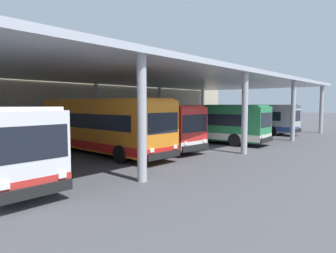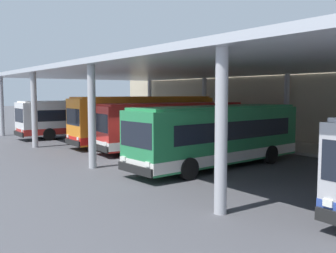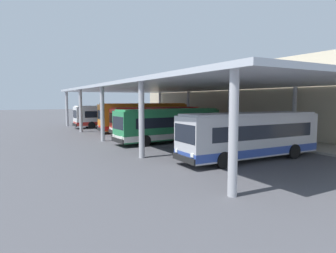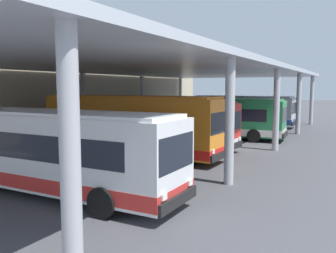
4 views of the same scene
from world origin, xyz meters
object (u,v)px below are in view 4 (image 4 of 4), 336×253
object	(u,v)px
bus_middle_bay	(161,123)
trash_bin	(49,136)
bus_nearest_bay	(54,151)
bus_far_bay	(217,117)
bus_departing	(242,110)
bus_second_bay	(130,125)
bench_waiting	(19,141)

from	to	relation	value
bus_middle_bay	trash_bin	distance (m)	7.87
bus_middle_bay	bus_nearest_bay	bearing A→B (deg)	-171.43
bus_middle_bay	bus_far_bay	distance (m)	6.30
bus_departing	bus_far_bay	bearing A→B (deg)	-175.22
bus_middle_bay	trash_bin	size ratio (longest dim) A/B	10.91
bus_nearest_bay	bus_second_bay	distance (m)	7.91
bus_middle_bay	bus_far_bay	bearing A→B (deg)	-15.72
bus_far_bay	trash_bin	world-z (taller)	bus_far_bay
bus_far_bay	bus_departing	world-z (taller)	same
bus_nearest_bay	bus_departing	world-z (taller)	same
bus_nearest_bay	bus_middle_bay	size ratio (longest dim) A/B	0.98
bus_nearest_bay	bus_middle_bay	world-z (taller)	same
bus_departing	bench_waiting	distance (m)	22.88
bus_nearest_bay	bus_departing	size ratio (longest dim) A/B	0.99
bus_far_bay	bus_middle_bay	bearing A→B (deg)	164.28
trash_bin	bus_far_bay	bearing A→B (deg)	-43.39
trash_bin	bus_second_bay	bearing A→B (deg)	-92.59
bench_waiting	bus_nearest_bay	bearing A→B (deg)	-122.56
bus_second_bay	bus_far_bay	xyz separation A→B (m)	(9.64, -1.79, -0.19)
bus_second_bay	bus_nearest_bay	bearing A→B (deg)	-167.01
bus_far_bay	trash_bin	size ratio (longest dim) A/B	10.87
bus_second_bay	bus_far_bay	size ratio (longest dim) A/B	1.07
bus_far_bay	bus_departing	xyz separation A→B (m)	(9.73, 0.81, 0.00)
bus_nearest_bay	bus_second_bay	world-z (taller)	bus_second_bay
bus_nearest_bay	bus_far_bay	xyz separation A→B (m)	(17.34, -0.01, 0.00)
bus_middle_bay	bench_waiting	xyz separation A→B (m)	(-5.56, 7.25, -0.99)
bench_waiting	trash_bin	size ratio (longest dim) A/B	1.84
bus_nearest_bay	bus_middle_bay	bearing A→B (deg)	8.57
bus_nearest_bay	bus_middle_bay	distance (m)	11.40
bus_second_bay	bus_departing	bearing A→B (deg)	-2.87
bus_middle_bay	bench_waiting	bearing A→B (deg)	127.50
bus_second_bay	bench_waiting	world-z (taller)	bus_second_bay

